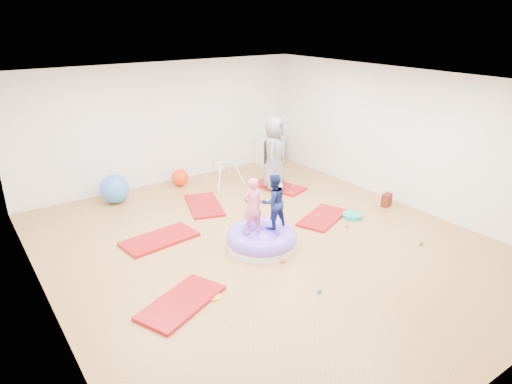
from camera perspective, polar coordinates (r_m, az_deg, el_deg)
room at (r=7.49m, az=1.32°, el=2.87°), size 7.01×8.01×2.81m
gym_mat_front_left at (r=6.62m, az=-9.32°, el=-13.47°), size 1.42×1.10×0.05m
gym_mat_mid_left at (r=8.36m, az=-11.96°, el=-5.79°), size 1.38×0.80×0.05m
gym_mat_center_back at (r=9.64m, az=-6.49°, el=-1.65°), size 1.00×1.41×0.05m
gym_mat_right at (r=9.11m, az=8.33°, el=-3.19°), size 1.33×1.01×0.05m
gym_mat_rear_right at (r=10.63m, az=2.84°, el=0.68°), size 0.91×1.32×0.05m
inflatable_cushion at (r=7.90m, az=0.71°, el=-5.94°), size 1.22×1.22×0.38m
child_pink at (r=7.55m, az=-0.46°, el=-1.43°), size 0.38×0.26×1.00m
child_navy at (r=7.75m, az=2.18°, el=-0.87°), size 0.50×0.40×0.98m
adult_caregiver at (r=10.31m, az=2.29°, el=4.93°), size 0.94×0.90×1.62m
infant at (r=10.33m, az=2.57°, el=0.81°), size 0.34×0.34×0.20m
ball_pit_balls at (r=8.37m, az=5.70°, el=-5.30°), size 4.49×3.60×0.07m
exercise_ball_blue at (r=10.13m, az=-17.26°, el=0.37°), size 0.62×0.62×0.62m
exercise_ball_orange at (r=10.84m, az=-9.50°, el=1.81°), size 0.40×0.40×0.40m
infant_play_gym at (r=10.70m, az=-4.03°, el=2.84°), size 0.75×0.71×0.58m
cube_shelf at (r=12.35m, az=1.72°, el=5.34°), size 0.73×0.36×0.73m
balance_disc at (r=9.26m, az=11.94°, el=-2.91°), size 0.38×0.38×0.09m
backpack at (r=9.94m, az=16.02°, el=-0.97°), size 0.27×0.20×0.27m
yellow_toy at (r=6.69m, az=-5.13°, el=-12.94°), size 0.18×0.18×0.03m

